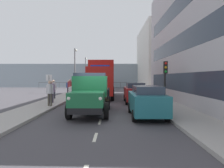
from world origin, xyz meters
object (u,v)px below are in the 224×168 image
object	(u,v)px
truck_vintage_green	(90,95)
car_teal_kerbside_near	(147,101)
pedestrian_strolling	(54,88)
lamp_post_far	(86,69)
car_maroon_oppositeside_1	(90,87)
pedestrian_in_dark_coat	(51,90)
pedestrian_with_bag	(68,86)
pedestrian_near_railing	(50,91)
lorry_cargo_red	(102,78)
car_red_kerbside_1	(135,92)
street_sign	(49,83)
car_white_oppositeside_0	(82,90)
traffic_light_near	(165,73)
lamp_post_promenade	(75,66)
pedestrian_by_lamp	(70,86)

from	to	relation	value
truck_vintage_green	car_teal_kerbside_near	xyz separation A→B (m)	(-3.16, 0.64, -0.28)
pedestrian_strolling	lamp_post_far	world-z (taller)	lamp_post_far
car_maroon_oppositeside_1	pedestrian_in_dark_coat	size ratio (longest dim) A/B	2.57
pedestrian_strolling	pedestrian_with_bag	world-z (taller)	pedestrian_strolling
pedestrian_near_railing	pedestrian_with_bag	world-z (taller)	pedestrian_near_railing
lorry_cargo_red	pedestrian_in_dark_coat	xyz separation A→B (m)	(3.74, 5.30, -0.89)
lorry_cargo_red	car_red_kerbside_1	distance (m)	5.36
car_teal_kerbside_near	pedestrian_in_dark_coat	size ratio (longest dim) A/B	2.33
car_maroon_oppositeside_1	pedestrian_near_railing	bearing A→B (deg)	84.02
lorry_cargo_red	street_sign	xyz separation A→B (m)	(4.07, 4.83, -0.39)
car_teal_kerbside_near	pedestrian_with_bag	size ratio (longest dim) A/B	2.49
street_sign	pedestrian_near_railing	bearing A→B (deg)	108.91
car_white_oppositeside_0	lamp_post_far	world-z (taller)	lamp_post_far
traffic_light_near	lamp_post_promenade	size ratio (longest dim) A/B	0.54
traffic_light_near	lamp_post_promenade	xyz separation A→B (m)	(8.99, -12.09, 1.22)
pedestrian_in_dark_coat	car_red_kerbside_1	bearing A→B (deg)	-171.20
car_white_oppositeside_0	pedestrian_in_dark_coat	world-z (taller)	pedestrian_in_dark_coat
car_teal_kerbside_near	pedestrian_strolling	xyz separation A→B (m)	(7.54, -8.10, 0.30)
pedestrian_strolling	pedestrian_by_lamp	bearing A→B (deg)	-113.33
lamp_post_promenade	lamp_post_far	distance (m)	12.09
lorry_cargo_red	pedestrian_near_railing	world-z (taller)	lorry_cargo_red
traffic_light_near	car_red_kerbside_1	bearing A→B (deg)	-46.84
car_white_oppositeside_0	pedestrian_strolling	xyz separation A→B (m)	(2.58, 1.15, 0.30)
car_teal_kerbside_near	pedestrian_near_railing	distance (m)	7.04
pedestrian_near_railing	lamp_post_promenade	size ratio (longest dim) A/B	0.31
truck_vintage_green	pedestrian_by_lamp	distance (m)	10.45
lorry_cargo_red	lamp_post_promenade	xyz separation A→B (m)	(3.92, -5.70, 1.62)
car_teal_kerbside_near	car_white_oppositeside_0	distance (m)	10.49
car_white_oppositeside_0	pedestrian_near_railing	size ratio (longest dim) A/B	2.46
street_sign	pedestrian_with_bag	bearing A→B (deg)	-89.63
car_red_kerbside_1	traffic_light_near	world-z (taller)	traffic_light_near
car_teal_kerbside_near	car_red_kerbside_1	xyz separation A→B (m)	(-0.00, -6.05, -0.00)
pedestrian_in_dark_coat	pedestrian_with_bag	bearing A→B (deg)	-87.20
car_white_oppositeside_0	lamp_post_promenade	world-z (taller)	lamp_post_promenade
car_teal_kerbside_near	street_sign	world-z (taller)	street_sign
pedestrian_strolling	pedestrian_with_bag	distance (m)	4.69
pedestrian_in_dark_coat	lamp_post_promenade	distance (m)	11.28
pedestrian_in_dark_coat	pedestrian_near_railing	bearing A→B (deg)	104.17
lorry_cargo_red	car_teal_kerbside_near	distance (m)	10.81
car_red_kerbside_1	street_sign	size ratio (longest dim) A/B	1.76
pedestrian_near_railing	pedestrian_strolling	world-z (taller)	pedestrian_near_railing
car_white_oppositeside_0	pedestrian_by_lamp	size ratio (longest dim) A/B	2.44
lorry_cargo_red	pedestrian_with_bag	world-z (taller)	lorry_cargo_red
traffic_light_near	pedestrian_with_bag	bearing A→B (deg)	-44.02
truck_vintage_green	car_maroon_oppositeside_1	xyz separation A→B (m)	(1.80, -15.39, -0.28)
pedestrian_strolling	car_red_kerbside_1	bearing A→B (deg)	164.78
car_maroon_oppositeside_1	lorry_cargo_red	bearing A→B (deg)	108.44
lamp_post_far	street_sign	bearing A→B (deg)	90.27
pedestrian_near_railing	lamp_post_promenade	world-z (taller)	lamp_post_promenade
car_maroon_oppositeside_1	pedestrian_strolling	xyz separation A→B (m)	(2.58, 7.93, 0.30)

